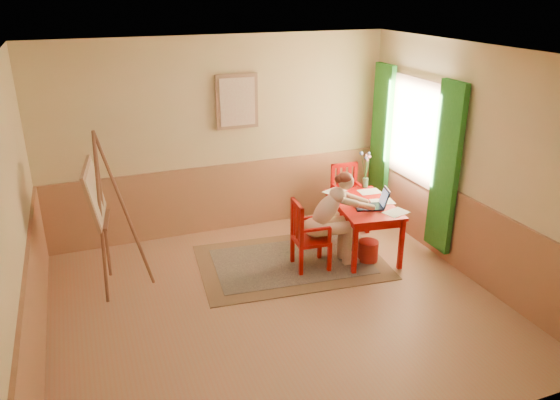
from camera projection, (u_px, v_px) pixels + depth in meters
name	position (u px, v px, depth m)	size (l,w,h in m)	color
room	(277.00, 191.00, 5.63)	(5.04, 4.54, 2.84)	#A7785B
wainscot	(254.00, 237.00, 6.66)	(5.00, 4.50, 1.00)	#B07A58
window	(412.00, 145.00, 7.41)	(0.12, 2.01, 2.20)	white
wall_portrait	(237.00, 102.00, 7.44)	(0.60, 0.05, 0.76)	#976F54
rug	(291.00, 262.00, 7.09)	(2.54, 1.82, 0.02)	#8C7251
table	(363.00, 209.00, 7.14)	(0.88, 1.29, 0.72)	#C20802
chair_left	(308.00, 235.00, 6.79)	(0.46, 0.44, 0.92)	#C20802
chair_back	(347.00, 196.00, 8.02)	(0.44, 0.46, 0.94)	#C20802
figure	(332.00, 215.00, 6.80)	(0.94, 0.43, 1.26)	#D8B391
laptop	(374.00, 204.00, 6.95)	(0.47, 0.35, 0.25)	#1E2338
papers	(370.00, 199.00, 7.24)	(0.79, 1.26, 0.00)	white
vase	(366.00, 171.00, 7.59)	(0.20, 0.26, 0.52)	#3F724C
wastebasket	(368.00, 251.00, 7.08)	(0.27, 0.27, 0.28)	red
easel	(99.00, 199.00, 6.07)	(0.70, 0.87, 1.95)	brown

